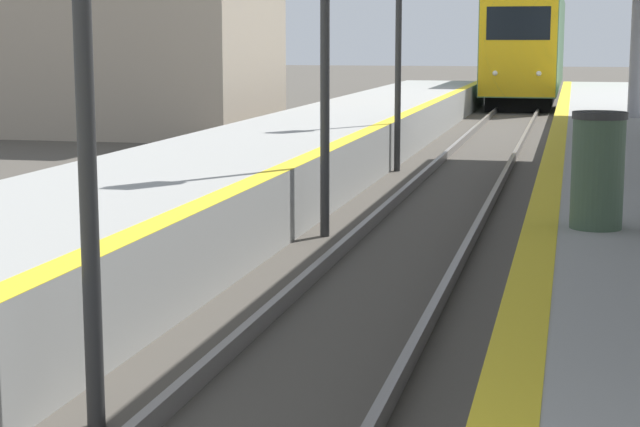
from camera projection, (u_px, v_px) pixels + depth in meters
train at (529, 45)px, 44.63m from camera, size 2.65×18.45×4.49m
trash_bin at (598, 170)px, 9.11m from camera, size 0.46×0.46×1.00m
station_building at (52, 17)px, 29.40m from camera, size 12.36×6.08×6.22m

